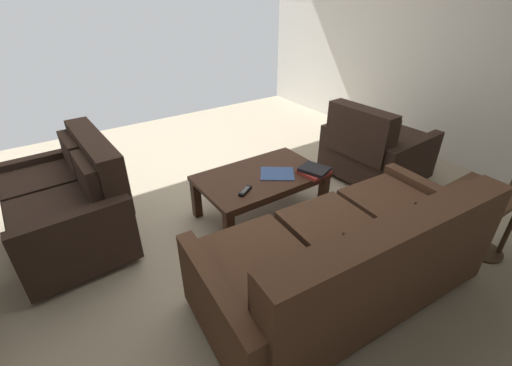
{
  "coord_description": "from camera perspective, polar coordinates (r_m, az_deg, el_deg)",
  "views": [
    {
      "loc": [
        1.41,
        2.46,
        1.86
      ],
      "look_at": [
        0.28,
        0.8,
        0.7
      ],
      "focal_mm": 24.14,
      "sensor_mm": 36.0,
      "label": 1
    }
  ],
  "objects": [
    {
      "name": "loose_magazine",
      "position": [
        3.03,
        3.52,
        1.56
      ],
      "size": [
        0.38,
        0.37,
        0.01
      ],
      "primitive_type": "cube",
      "rotation": [
        0.0,
        0.0,
        0.95
      ],
      "color": "#385693",
      "rests_on": "coffee_table"
    },
    {
      "name": "sofa_main",
      "position": [
        2.31,
        15.19,
        -12.02
      ],
      "size": [
        1.93,
        1.02,
        0.83
      ],
      "color": "black",
      "rests_on": "ground"
    },
    {
      "name": "wall_left",
      "position": [
        4.76,
        26.25,
        21.05
      ],
      "size": [
        0.12,
        5.42,
        2.67
      ],
      "primitive_type": "cube",
      "color": "silver",
      "rests_on": "ground"
    },
    {
      "name": "tv_remote",
      "position": [
        2.76,
        -1.81,
        -1.3
      ],
      "size": [
        0.16,
        0.12,
        0.02
      ],
      "color": "black",
      "rests_on": "coffee_table"
    },
    {
      "name": "loveseat_near",
      "position": [
        3.11,
        -28.33,
        -2.68
      ],
      "size": [
        0.84,
        1.24,
        0.85
      ],
      "color": "black",
      "rests_on": "ground"
    },
    {
      "name": "end_table",
      "position": [
        3.04,
        33.25,
        -2.87
      ],
      "size": [
        0.42,
        0.42,
        0.56
      ],
      "color": "#472D1C",
      "rests_on": "ground"
    },
    {
      "name": "book_stack",
      "position": [
        3.06,
        9.6,
        2.04
      ],
      "size": [
        0.26,
        0.29,
        0.06
      ],
      "color": "#C63833",
      "rests_on": "coffee_table"
    },
    {
      "name": "ground_plane",
      "position": [
        3.39,
        -3.69,
        -3.27
      ],
      "size": [
        5.28,
        5.42,
        0.01
      ],
      "primitive_type": "cube",
      "color": "#B7A88E"
    },
    {
      "name": "armchair_side",
      "position": [
        3.86,
        18.99,
        5.42
      ],
      "size": [
        0.93,
        0.95,
        0.85
      ],
      "color": "black",
      "rests_on": "ground"
    },
    {
      "name": "coffee_table",
      "position": [
        3.04,
        0.76,
        0.35
      ],
      "size": [
        1.09,
        0.67,
        0.41
      ],
      "color": "#3D2316",
      "rests_on": "ground"
    }
  ]
}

